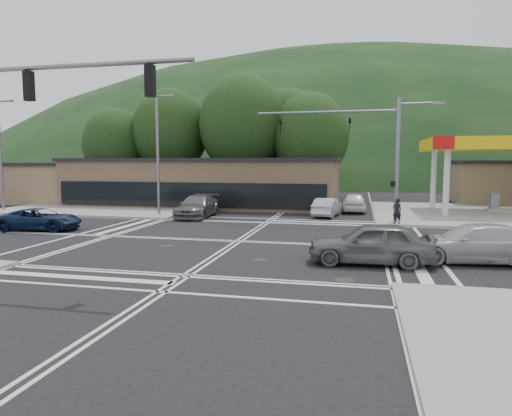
% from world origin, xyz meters
% --- Properties ---
extents(ground, '(120.00, 120.00, 0.00)m').
position_xyz_m(ground, '(0.00, 0.00, 0.00)').
color(ground, black).
rests_on(ground, ground).
extents(sidewalk_ne, '(16.00, 16.00, 0.15)m').
position_xyz_m(sidewalk_ne, '(15.00, 15.00, 0.07)').
color(sidewalk_ne, gray).
rests_on(sidewalk_ne, ground).
extents(sidewalk_nw, '(16.00, 16.00, 0.15)m').
position_xyz_m(sidewalk_nw, '(-15.00, 15.00, 0.07)').
color(sidewalk_nw, gray).
rests_on(sidewalk_nw, ground).
extents(gas_station_canopy, '(12.32, 8.34, 5.75)m').
position_xyz_m(gas_station_canopy, '(16.99, 15.99, 5.04)').
color(gas_station_canopy, silver).
rests_on(gas_station_canopy, ground).
extents(commercial_row, '(24.00, 8.00, 4.00)m').
position_xyz_m(commercial_row, '(-8.00, 17.00, 2.00)').
color(commercial_row, brown).
rests_on(commercial_row, ground).
extents(commercial_nw, '(8.00, 7.00, 3.60)m').
position_xyz_m(commercial_nw, '(-24.00, 17.00, 1.80)').
color(commercial_nw, '#846B4F').
rests_on(commercial_nw, ground).
extents(hill_north, '(252.00, 126.00, 140.00)m').
position_xyz_m(hill_north, '(0.00, 90.00, 0.00)').
color(hill_north, black).
rests_on(hill_north, ground).
extents(tree_n_a, '(8.00, 8.00, 11.75)m').
position_xyz_m(tree_n_a, '(-14.00, 24.00, 7.14)').
color(tree_n_a, '#382619').
rests_on(tree_n_a, ground).
extents(tree_n_b, '(9.00, 9.00, 12.98)m').
position_xyz_m(tree_n_b, '(-6.00, 24.00, 7.79)').
color(tree_n_b, '#382619').
rests_on(tree_n_b, ground).
extents(tree_n_c, '(7.60, 7.60, 10.87)m').
position_xyz_m(tree_n_c, '(1.00, 24.00, 6.49)').
color(tree_n_c, '#382619').
rests_on(tree_n_c, ground).
extents(tree_n_d, '(6.80, 6.80, 9.76)m').
position_xyz_m(tree_n_d, '(-20.00, 23.00, 5.84)').
color(tree_n_d, '#382619').
rests_on(tree_n_d, ground).
extents(tree_n_e, '(8.40, 8.40, 11.98)m').
position_xyz_m(tree_n_e, '(-2.00, 28.00, 7.14)').
color(tree_n_e, '#382619').
rests_on(tree_n_e, ground).
extents(streetlight_nw, '(2.50, 0.25, 9.00)m').
position_xyz_m(streetlight_nw, '(-8.44, 9.00, 5.05)').
color(streetlight_nw, slate).
rests_on(streetlight_nw, ground).
extents(streetlight_w, '(2.50, 0.25, 9.00)m').
position_xyz_m(streetlight_w, '(-21.94, 9.00, 5.05)').
color(streetlight_w, slate).
rests_on(streetlight_w, ground).
extents(signal_mast_ne, '(11.65, 0.30, 8.00)m').
position_xyz_m(signal_mast_ne, '(6.95, 8.20, 5.07)').
color(signal_mast_ne, slate).
rests_on(signal_mast_ne, ground).
extents(signal_mast_sw, '(9.14, 0.28, 8.00)m').
position_xyz_m(signal_mast_sw, '(-6.39, -8.20, 5.12)').
color(signal_mast_sw, slate).
rests_on(signal_mast_sw, ground).
extents(car_blue_west, '(4.90, 2.81, 1.29)m').
position_xyz_m(car_blue_west, '(-12.32, 1.02, 0.64)').
color(car_blue_west, '#0D1C3A').
rests_on(car_blue_west, ground).
extents(car_grey_center, '(4.94, 2.14, 1.66)m').
position_xyz_m(car_grey_center, '(6.41, -3.75, 0.83)').
color(car_grey_center, slate).
rests_on(car_grey_center, ground).
extents(car_silver_east, '(5.47, 2.53, 1.55)m').
position_xyz_m(car_silver_east, '(10.40, -2.55, 0.77)').
color(car_silver_east, '#B8BAC0').
rests_on(car_silver_east, ground).
extents(car_queue_a, '(2.02, 4.31, 1.36)m').
position_xyz_m(car_queue_a, '(3.63, 11.49, 0.68)').
color(car_queue_a, '#B4B5BB').
rests_on(car_queue_a, ground).
extents(car_queue_b, '(1.97, 4.60, 1.55)m').
position_xyz_m(car_queue_b, '(5.50, 15.02, 0.78)').
color(car_queue_b, silver).
rests_on(car_queue_b, ground).
extents(car_northbound, '(2.40, 5.51, 1.58)m').
position_xyz_m(car_northbound, '(-5.50, 9.00, 0.79)').
color(car_northbound, '#57595B').
rests_on(car_northbound, ground).
extents(pedestrian, '(0.68, 0.57, 1.59)m').
position_xyz_m(pedestrian, '(8.23, 7.50, 0.94)').
color(pedestrian, black).
rests_on(pedestrian, sidewalk_ne).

